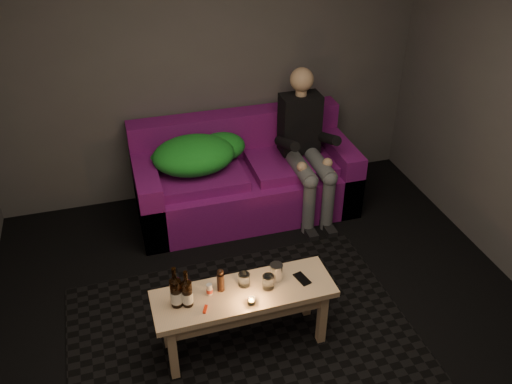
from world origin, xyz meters
TOP-DOWN VIEW (x-y plane):
  - floor at (0.00, 0.00)m, footprint 4.50×4.50m
  - room at (0.00, 0.47)m, footprint 4.50×4.50m
  - rug at (-0.23, 0.22)m, footprint 2.43×1.78m
  - sofa at (0.22, 1.82)m, footprint 1.99×0.90m
  - green_blanket at (-0.20, 1.81)m, footprint 0.88×0.60m
  - person at (0.75, 1.66)m, footprint 0.36×0.83m
  - coffee_table at (-0.23, 0.17)m, footprint 1.21×0.40m
  - beer_bottle_a at (-0.67, 0.17)m, footprint 0.08×0.08m
  - beer_bottle_b at (-0.60, 0.16)m, footprint 0.07×0.07m
  - salt_shaker at (-0.45, 0.21)m, footprint 0.05×0.05m
  - pepper_mill at (-0.37, 0.23)m, footprint 0.06×0.06m
  - tumbler_back at (-0.21, 0.23)m, footprint 0.08×0.08m
  - tealight at (-0.21, 0.05)m, footprint 0.05×0.05m
  - tumbler_front at (-0.06, 0.16)m, footprint 0.10×0.10m
  - steel_cup at (0.01, 0.23)m, footprint 0.09×0.09m
  - smartphone at (0.18, 0.18)m, footprint 0.10×0.15m
  - red_lighter at (-0.50, 0.08)m, footprint 0.05×0.07m

SIDE VIEW (x-z plane):
  - floor at x=0.00m, z-range 0.00..0.00m
  - rug at x=-0.23m, z-range 0.00..0.01m
  - sofa at x=0.22m, z-range -0.12..0.74m
  - coffee_table at x=-0.23m, z-range 0.16..0.65m
  - smartphone at x=0.18m, z-range 0.49..0.50m
  - red_lighter at x=-0.50m, z-range 0.49..0.50m
  - tealight at x=-0.21m, z-range 0.49..0.53m
  - salt_shaker at x=-0.45m, z-range 0.49..0.57m
  - tumbler_back at x=-0.21m, z-range 0.49..0.58m
  - tumbler_front at x=-0.06m, z-range 0.49..0.59m
  - steel_cup at x=0.01m, z-range 0.49..0.61m
  - pepper_mill at x=-0.37m, z-range 0.49..0.62m
  - beer_bottle_b at x=-0.60m, z-range 0.46..0.73m
  - beer_bottle_a at x=-0.67m, z-range 0.45..0.75m
  - green_blanket at x=-0.20m, z-range 0.50..0.80m
  - person at x=0.75m, z-range 0.02..1.36m
  - room at x=0.00m, z-range -0.61..3.89m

